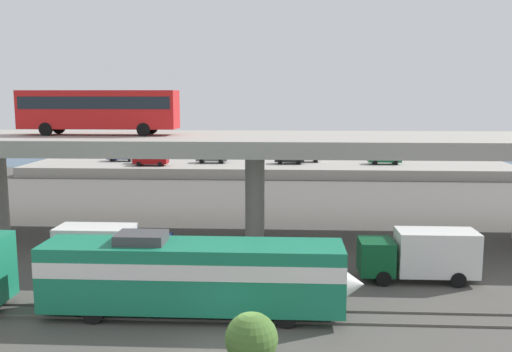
# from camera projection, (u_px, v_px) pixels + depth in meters

# --- Properties ---
(rail_strip_near) EXTENTS (110.00, 0.12, 0.12)m
(rail_strip_near) POSITION_uv_depth(u_px,v_px,m) (235.00, 321.00, 26.89)
(rail_strip_near) COLOR #59544C
(rail_strip_near) RESTS_ON ground_plane
(rail_strip_far) EXTENTS (110.00, 0.12, 0.12)m
(rail_strip_far) POSITION_uv_depth(u_px,v_px,m) (238.00, 309.00, 28.41)
(rail_strip_far) COLOR #59544C
(rail_strip_far) RESTS_ON ground_plane
(train_locomotive) EXTENTS (15.81, 3.04, 4.18)m
(train_locomotive) POSITION_uv_depth(u_px,v_px,m) (208.00, 273.00, 27.42)
(train_locomotive) COLOR #197A56
(train_locomotive) RESTS_ON ground_plane
(highway_overpass) EXTENTS (96.00, 12.21, 7.85)m
(highway_overpass) POSITION_uv_depth(u_px,v_px,m) (255.00, 146.00, 42.46)
(highway_overpass) COLOR #9E998E
(highway_overpass) RESTS_ON ground_plane
(transit_bus_on_overpass) EXTENTS (12.00, 2.68, 3.40)m
(transit_bus_on_overpass) POSITION_uv_depth(u_px,v_px,m) (99.00, 108.00, 42.56)
(transit_bus_on_overpass) COLOR red
(transit_bus_on_overpass) RESTS_ON highway_overpass
(service_truck_west) EXTENTS (6.80, 2.46, 3.04)m
(service_truck_west) POSITION_uv_depth(u_px,v_px,m) (421.00, 254.00, 32.73)
(service_truck_west) COLOR #0C4C26
(service_truck_west) RESTS_ON ground_plane
(service_truck_east) EXTENTS (6.80, 2.46, 3.04)m
(service_truck_east) POSITION_uv_depth(u_px,v_px,m) (110.00, 249.00, 33.73)
(service_truck_east) COLOR navy
(service_truck_east) RESTS_ON ground_plane
(pier_parking_lot) EXTENTS (67.72, 11.76, 1.36)m
(pier_parking_lot) POSITION_uv_depth(u_px,v_px,m) (269.00, 169.00, 77.96)
(pier_parking_lot) COLOR #9E998E
(pier_parking_lot) RESTS_ON ground_plane
(parked_car_0) EXTENTS (4.09, 1.99, 1.50)m
(parked_car_0) POSITION_uv_depth(u_px,v_px,m) (289.00, 158.00, 78.07)
(parked_car_0) COLOR black
(parked_car_0) RESTS_ON pier_parking_lot
(parked_car_1) EXTENTS (4.38, 1.87, 1.50)m
(parked_car_1) POSITION_uv_depth(u_px,v_px,m) (122.00, 156.00, 81.31)
(parked_car_1) COLOR navy
(parked_car_1) RESTS_ON pier_parking_lot
(parked_car_2) EXTENTS (4.22, 1.94, 1.50)m
(parked_car_2) POSITION_uv_depth(u_px,v_px,m) (306.00, 157.00, 80.33)
(parked_car_2) COLOR silver
(parked_car_2) RESTS_ON pier_parking_lot
(parked_car_3) EXTENTS (4.68, 1.97, 1.50)m
(parked_car_3) POSITION_uv_depth(u_px,v_px,m) (148.00, 158.00, 78.43)
(parked_car_3) COLOR #B7B7BC
(parked_car_3) RESTS_ON pier_parking_lot
(parked_car_4) EXTENTS (4.65, 1.99, 1.50)m
(parked_car_4) POSITION_uv_depth(u_px,v_px,m) (151.00, 160.00, 76.02)
(parked_car_4) COLOR maroon
(parked_car_4) RESTS_ON pier_parking_lot
(parked_car_5) EXTENTS (4.37, 1.97, 1.50)m
(parked_car_5) POSITION_uv_depth(u_px,v_px,m) (212.00, 158.00, 79.13)
(parked_car_5) COLOR #515459
(parked_car_5) RESTS_ON pier_parking_lot
(parked_car_6) EXTENTS (4.53, 1.99, 1.50)m
(parked_car_6) POSITION_uv_depth(u_px,v_px,m) (384.00, 159.00, 77.68)
(parked_car_6) COLOR #0C4C26
(parked_car_6) RESTS_ON pier_parking_lot
(harbor_water) EXTENTS (140.00, 36.00, 0.01)m
(harbor_water) POSITION_uv_depth(u_px,v_px,m) (273.00, 156.00, 100.79)
(harbor_water) COLOR navy
(harbor_water) RESTS_ON ground_plane
(shrub_right) EXTENTS (2.17, 2.17, 2.17)m
(shrub_right) POSITION_uv_depth(u_px,v_px,m) (251.00, 339.00, 22.57)
(shrub_right) COLOR #436A2C
(shrub_right) RESTS_ON ground_plane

